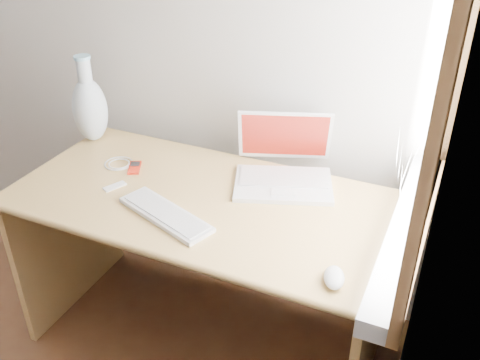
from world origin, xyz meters
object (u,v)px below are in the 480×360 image
at_px(desk, 212,230).
at_px(vase, 90,107).
at_px(external_keyboard, 166,214).
at_px(laptop, 288,168).

bearing_deg(desk, vase, 167.82).
bearing_deg(external_keyboard, laptop, 72.97).
bearing_deg(laptop, desk, -168.78).
bearing_deg(laptop, vase, 160.93).
bearing_deg(external_keyboard, vase, 166.91).
height_order(laptop, vase, vase).
relative_size(desk, external_keyboard, 3.46).
distance_m(external_keyboard, vase, 0.72).
distance_m(desk, external_keyboard, 0.33).
relative_size(laptop, vase, 1.13).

